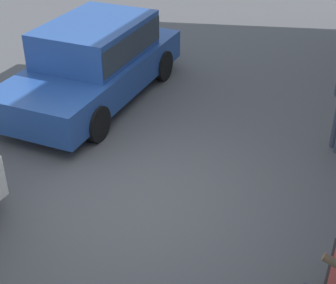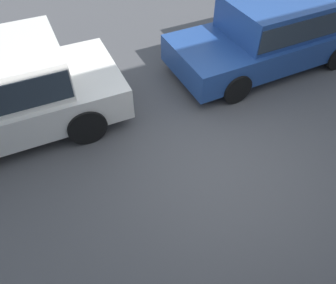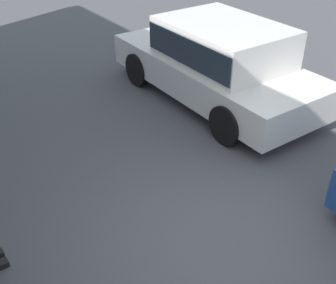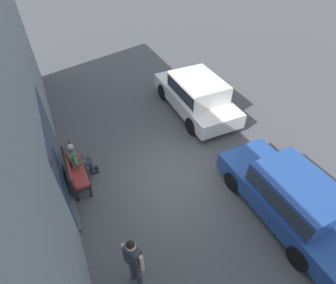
{
  "view_description": "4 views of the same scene",
  "coord_description": "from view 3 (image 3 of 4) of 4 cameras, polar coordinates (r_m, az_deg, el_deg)",
  "views": [
    {
      "loc": [
        5.02,
        2.6,
        4.33
      ],
      "look_at": [
        0.22,
        0.46,
        1.17
      ],
      "focal_mm": 55.0,
      "sensor_mm": 36.0,
      "label": 1
    },
    {
      "loc": [
        2.23,
        2.6,
        4.15
      ],
      "look_at": [
        0.98,
        -0.0,
        1.11
      ],
      "focal_mm": 35.0,
      "sensor_mm": 36.0,
      "label": 2
    },
    {
      "loc": [
        -2.46,
        2.6,
        3.8
      ],
      "look_at": [
        0.87,
        0.2,
        1.15
      ],
      "focal_mm": 45.0,
      "sensor_mm": 36.0,
      "label": 3
    },
    {
      "loc": [
        -4.98,
        2.6,
        6.54
      ],
      "look_at": [
        0.41,
        0.04,
        1.22
      ],
      "focal_mm": 28.0,
      "sensor_mm": 36.0,
      "label": 4
    }
  ],
  "objects": [
    {
      "name": "ground_plane",
      "position": [
        5.22,
        7.62,
        -14.21
      ],
      "size": [
        60.0,
        60.0,
        0.0
      ],
      "primitive_type": "plane",
      "color": "#4C4C4F"
    },
    {
      "name": "parked_car_mid",
      "position": [
        8.06,
        6.83,
        11.08
      ],
      "size": [
        4.47,
        2.03,
        1.54
      ],
      "color": "white",
      "rests_on": "ground_plane"
    }
  ]
}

